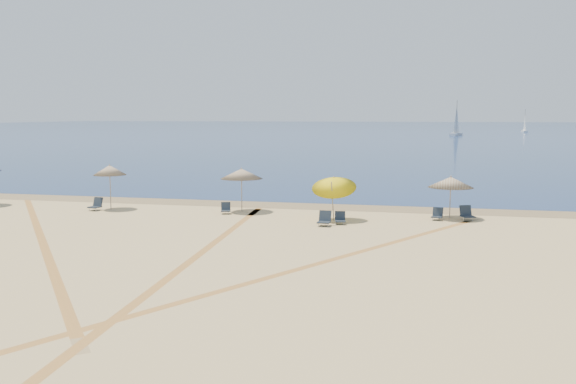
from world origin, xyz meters
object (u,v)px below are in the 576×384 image
object	(u,v)px
chair_1	(96,205)
sailboat_0	(525,125)
chair_3	(325,219)
umbrella_2	(242,174)
umbrella_1	(110,170)
chair_5	(437,215)
chair_6	(467,214)
umbrella_4	(451,182)
umbrella_3	(334,183)
chair_4	(340,219)
chair_2	(226,209)
sailboat_1	(456,125)

from	to	relation	value
chair_1	sailboat_0	world-z (taller)	sailboat_0
chair_1	chair_3	size ratio (longest dim) A/B	1.11
umbrella_2	chair_3	size ratio (longest dim) A/B	3.38
umbrella_1	umbrella_2	bearing A→B (deg)	5.99
chair_1	chair_5	distance (m)	18.69
umbrella_2	sailboat_0	bearing A→B (deg)	76.87
chair_6	sailboat_0	distance (m)	165.56
umbrella_4	umbrella_1	bearing A→B (deg)	-177.01
umbrella_3	chair_6	bearing A→B (deg)	13.42
chair_5	umbrella_1	bearing A→B (deg)	-168.16
umbrella_4	chair_5	xyz separation A→B (m)	(-0.64, -0.72, -1.60)
chair_4	sailboat_0	bearing A→B (deg)	68.70
chair_2	chair_6	size ratio (longest dim) A/B	0.82
umbrella_2	sailboat_0	world-z (taller)	sailboat_0
chair_2	chair_3	distance (m)	6.32
chair_1	sailboat_0	xyz separation A→B (m)	(46.19, 164.68, 1.73)
umbrella_4	chair_6	xyz separation A→B (m)	(0.83, -0.41, -1.55)
umbrella_4	sailboat_0	xyz separation A→B (m)	(26.89, 163.08, 0.17)
umbrella_2	chair_5	world-z (taller)	umbrella_2
chair_5	sailboat_1	xyz separation A→B (m)	(6.42, 129.14, 2.37)
umbrella_4	chair_4	distance (m)	6.31
umbrella_2	chair_1	bearing A→B (deg)	-170.12
umbrella_3	chair_5	size ratio (longest dim) A/B	3.74
chair_2	chair_4	size ratio (longest dim) A/B	1.06
chair_6	sailboat_0	world-z (taller)	sailboat_0
umbrella_3	chair_2	size ratio (longest dim) A/B	3.61
sailboat_1	chair_1	bearing A→B (deg)	-80.63
umbrella_1	chair_4	xyz separation A→B (m)	(13.43, -2.02, -1.94)
chair_4	chair_1	bearing A→B (deg)	163.96
umbrella_2	chair_4	size ratio (longest dim) A/B	3.58
umbrella_4	umbrella_2	bearing A→B (deg)	-179.03
chair_3	sailboat_0	bearing A→B (deg)	81.32
chair_1	sailboat_1	distance (m)	132.44
chair_4	umbrella_4	bearing A→B (deg)	19.12
umbrella_1	umbrella_3	world-z (taller)	umbrella_3
chair_4	chair_5	bearing A→B (deg)	15.62
umbrella_2	chair_5	bearing A→B (deg)	-2.89
umbrella_4	chair_4	world-z (taller)	umbrella_4
chair_2	umbrella_4	bearing A→B (deg)	-12.93
umbrella_1	sailboat_0	size ratio (longest dim) A/B	0.38
chair_1	chair_6	size ratio (longest dim) A/B	0.90
chair_4	umbrella_3	bearing A→B (deg)	104.97
chair_3	sailboat_1	distance (m)	132.58
chair_3	chair_5	distance (m)	6.09
umbrella_1	umbrella_4	bearing A→B (deg)	2.99
chair_3	chair_4	world-z (taller)	chair_3
chair_1	umbrella_2	bearing A→B (deg)	21.36
umbrella_3	chair_6	xyz separation A→B (m)	(6.62, 1.58, -1.59)
umbrella_2	chair_4	distance (m)	6.77
umbrella_4	chair_4	xyz separation A→B (m)	(-5.31, -3.00, -1.60)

